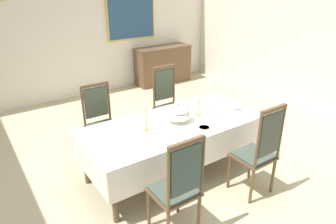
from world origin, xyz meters
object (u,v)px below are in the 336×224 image
object	(u,v)px
chair_south_b	(259,150)
candlestick_east	(198,106)
chair_north_a	(101,121)
chair_north_b	(168,102)
chair_south_a	(178,187)
candlestick_west	(146,119)
spoon_primary	(209,127)
spoon_secondary	(187,103)
dining_table	(174,128)
framed_painting	(131,13)
sideboard	(163,65)
bowl_near_left	(204,128)
soup_tureen	(178,113)
bowl_near_right	(181,104)

from	to	relation	value
chair_south_b	candlestick_east	bearing A→B (deg)	99.39
chair_north_a	chair_north_b	bearing A→B (deg)	-179.77
chair_south_a	chair_south_b	distance (m)	1.17
chair_south_b	candlestick_west	distance (m)	1.37
spoon_primary	candlestick_west	bearing A→B (deg)	153.88
spoon_secondary	candlestick_west	bearing A→B (deg)	-146.83
dining_table	chair_north_a	size ratio (longest dim) A/B	2.12
chair_south_a	framed_painting	bearing A→B (deg)	66.40
dining_table	spoon_secondary	xyz separation A→B (m)	(0.54, 0.42, 0.08)
chair_north_a	sideboard	size ratio (longest dim) A/B	0.76
chair_north_b	bowl_near_left	distance (m)	1.36
spoon_primary	spoon_secondary	size ratio (longest dim) A/B	1.01
chair_north_b	soup_tureen	xyz separation A→B (m)	(-0.48, -0.93, 0.26)
bowl_near_right	sideboard	world-z (taller)	sideboard
bowl_near_right	spoon_primary	size ratio (longest dim) A/B	1.12
candlestick_west	framed_painting	bearing A→B (deg)	63.78
candlestick_east	candlestick_west	bearing A→B (deg)	180.00
candlestick_east	spoon_primary	size ratio (longest dim) A/B	1.94
candlestick_east	bowl_near_left	distance (m)	0.44
sideboard	candlestick_east	bearing A→B (deg)	63.60
chair_north_b	chair_north_a	bearing A→B (deg)	0.23
chair_south_b	spoon_primary	world-z (taller)	chair_south_b
chair_north_a	soup_tureen	bearing A→B (deg)	126.55
chair_south_b	bowl_near_left	distance (m)	0.69
chair_south_a	spoon_secondary	bearing A→B (deg)	49.50
chair_south_a	bowl_near_left	bearing A→B (deg)	34.71
spoon_primary	chair_north_a	bearing A→B (deg)	125.64
bowl_near_right	spoon_secondary	distance (m)	0.14
candlestick_west	candlestick_east	bearing A→B (deg)	0.00
framed_painting	chair_south_a	bearing A→B (deg)	-113.60
bowl_near_left	chair_south_a	bearing A→B (deg)	-145.29
chair_north_a	framed_painting	distance (m)	3.50
chair_north_b	spoon_primary	world-z (taller)	chair_north_b
chair_south_a	spoon_primary	bearing A→B (deg)	32.61
sideboard	chair_south_a	bearing A→B (deg)	57.94
bowl_near_left	sideboard	bearing A→B (deg)	63.27
chair_north_a	spoon_secondary	distance (m)	1.27
spoon_primary	chair_south_a	bearing A→B (deg)	-147.37
chair_north_b	soup_tureen	bearing A→B (deg)	62.58
spoon_primary	spoon_secondary	world-z (taller)	same
spoon_primary	candlestick_east	bearing A→B (deg)	73.36
chair_north_b	bowl_near_right	distance (m)	0.58
candlestick_east	framed_painting	xyz separation A→B (m)	(0.96, 3.58, 0.84)
chair_north_a	chair_north_b	xyz separation A→B (m)	(1.17, 0.00, 0.03)
chair_south_b	spoon_primary	bearing A→B (deg)	113.76
sideboard	framed_painting	size ratio (longest dim) A/B	1.18
soup_tureen	spoon_secondary	xyz separation A→B (m)	(0.47, 0.42, -0.11)
dining_table	candlestick_east	distance (m)	0.46
chair_north_a	candlestick_west	distance (m)	1.00
dining_table	chair_south_a	world-z (taller)	chair_south_a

